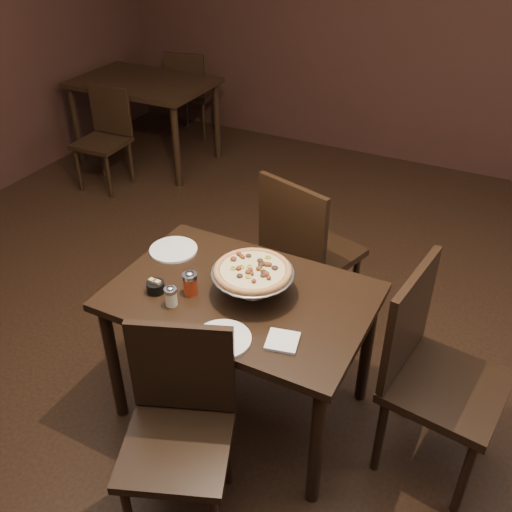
% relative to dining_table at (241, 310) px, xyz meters
% --- Properties ---
extents(room, '(6.04, 7.04, 2.84)m').
position_rel_dining_table_xyz_m(room, '(0.05, -0.09, 0.77)').
color(room, black).
rests_on(room, ground).
extents(dining_table, '(1.17, 0.79, 0.73)m').
position_rel_dining_table_xyz_m(dining_table, '(0.00, 0.00, 0.00)').
color(dining_table, black).
rests_on(dining_table, ground).
extents(background_table, '(1.22, 0.81, 0.76)m').
position_rel_dining_table_xyz_m(background_table, '(-2.22, 2.31, 0.03)').
color(background_table, black).
rests_on(background_table, ground).
extents(pizza_stand, '(0.37, 0.37, 0.15)m').
position_rel_dining_table_xyz_m(pizza_stand, '(0.05, 0.02, 0.22)').
color(pizza_stand, '#BABAC2').
rests_on(pizza_stand, dining_table).
extents(parmesan_shaker, '(0.06, 0.06, 0.10)m').
position_rel_dining_table_xyz_m(parmesan_shaker, '(-0.23, -0.21, 0.14)').
color(parmesan_shaker, beige).
rests_on(parmesan_shaker, dining_table).
extents(pepper_flake_shaker, '(0.07, 0.07, 0.12)m').
position_rel_dining_table_xyz_m(pepper_flake_shaker, '(-0.20, -0.10, 0.15)').
color(pepper_flake_shaker, maroon).
rests_on(pepper_flake_shaker, dining_table).
extents(packet_caddy, '(0.08, 0.08, 0.06)m').
position_rel_dining_table_xyz_m(packet_caddy, '(-0.35, -0.16, 0.12)').
color(packet_caddy, black).
rests_on(packet_caddy, dining_table).
extents(napkin_stack, '(0.15, 0.15, 0.01)m').
position_rel_dining_table_xyz_m(napkin_stack, '(0.30, -0.21, 0.10)').
color(napkin_stack, white).
rests_on(napkin_stack, dining_table).
extents(plate_left, '(0.24, 0.24, 0.01)m').
position_rel_dining_table_xyz_m(plate_left, '(-0.47, 0.16, 0.10)').
color(plate_left, white).
rests_on(plate_left, dining_table).
extents(plate_near, '(0.24, 0.24, 0.01)m').
position_rel_dining_table_xyz_m(plate_near, '(0.08, -0.31, 0.10)').
color(plate_near, white).
rests_on(plate_near, dining_table).
extents(serving_spatula, '(0.15, 0.15, 0.02)m').
position_rel_dining_table_xyz_m(serving_spatula, '(0.12, 0.00, 0.22)').
color(serving_spatula, '#BABAC2').
rests_on(serving_spatula, pizza_stand).
extents(chair_far, '(0.57, 0.57, 0.98)m').
position_rel_dining_table_xyz_m(chair_far, '(0.01, 0.75, -0.10)').
color(chair_far, black).
rests_on(chair_far, ground).
extents(chair_near, '(0.54, 0.54, 0.90)m').
position_rel_dining_table_xyz_m(chair_near, '(0.03, -0.58, -0.14)').
color(chair_near, black).
rests_on(chair_near, ground).
extents(chair_side, '(0.52, 0.52, 0.99)m').
position_rel_dining_table_xyz_m(chair_side, '(0.85, 0.11, -0.09)').
color(chair_side, black).
rests_on(chair_side, ground).
extents(bg_chair_far, '(0.47, 0.47, 0.87)m').
position_rel_dining_table_xyz_m(bg_chair_far, '(-2.17, 3.01, -0.15)').
color(bg_chair_far, black).
rests_on(bg_chair_far, ground).
extents(bg_chair_near, '(0.40, 0.40, 0.84)m').
position_rel_dining_table_xyz_m(bg_chair_near, '(-2.23, 1.74, -0.17)').
color(bg_chair_near, black).
rests_on(bg_chair_near, ground).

